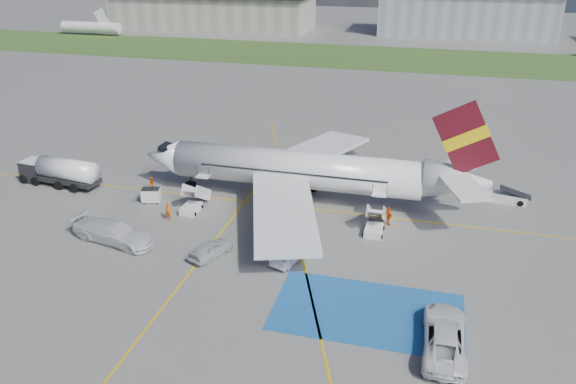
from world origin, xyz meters
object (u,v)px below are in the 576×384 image
car_silver_a (211,249)px  van_white_b (113,229)px  van_white_a (445,333)px  airliner (310,171)px  fuel_tanker (60,174)px  belt_loader (502,197)px  car_silver_b (290,254)px  gpu_cart (151,196)px

car_silver_a → van_white_b: 9.62m
van_white_b → van_white_a: bearing=-91.9°
van_white_a → airliner: bearing=-56.5°
fuel_tanker → van_white_a: 45.35m
belt_loader → car_silver_a: belt_loader is taller
car_silver_a → fuel_tanker: bearing=-3.5°
fuel_tanker → van_white_b: fuel_tanker is taller
car_silver_a → car_silver_b: 6.95m
belt_loader → van_white_b: size_ratio=0.85×
car_silver_a → van_white_b: van_white_b is taller
car_silver_b → car_silver_a: bearing=25.7°
airliner → car_silver_b: 12.77m
fuel_tanker → van_white_a: (41.85, -17.48, -0.23)m
gpu_cart → van_white_b: 8.57m
gpu_cart → belt_loader: (35.75, 9.75, -0.32)m
gpu_cart → van_white_a: van_white_a is taller
van_white_a → van_white_b: size_ratio=0.95×
gpu_cart → belt_loader: belt_loader is taller
fuel_tanker → van_white_b: 16.08m
belt_loader → van_white_a: size_ratio=0.89×
airliner → car_silver_a: 14.84m
car_silver_a → van_white_b: size_ratio=0.69×
van_white_a → van_white_b: 30.25m
airliner → gpu_cart: (-15.95, -4.67, -2.68)m
airliner → fuel_tanker: 28.12m
belt_loader → car_silver_b: bearing=-130.9°
airliner → van_white_b: size_ratio=5.76×
fuel_tanker → car_silver_b: fuel_tanker is taller
car_silver_a → van_white_a: (19.74, -7.16, 0.39)m
van_white_b → car_silver_a: bearing=-79.1°
fuel_tanker → belt_loader: (47.68, 8.17, -0.97)m
belt_loader → van_white_a: bearing=-96.9°
fuel_tanker → car_silver_b: 30.46m
car_silver_b → van_white_b: bearing=20.3°
car_silver_a → car_silver_b: (6.88, 0.97, -0.03)m
gpu_cart → car_silver_a: 13.42m
gpu_cart → belt_loader: bearing=1.0°
car_silver_b → fuel_tanker: bearing=-0.2°
belt_loader → car_silver_a: bearing=-138.2°
gpu_cart → van_white_a: (29.92, -15.90, 0.42)m
airliner → car_silver_a: bearing=-113.3°
belt_loader → car_silver_a: 31.56m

